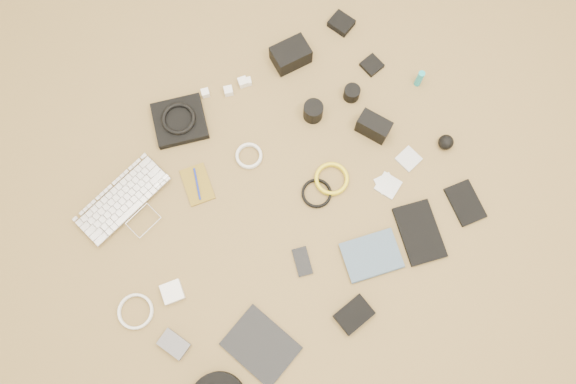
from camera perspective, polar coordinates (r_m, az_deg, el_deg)
laptop at (r=2.08m, az=-15.54°, el=-1.69°), size 0.38×0.29×0.03m
headphone_pouch at (r=2.14m, az=-10.94°, el=7.09°), size 0.24×0.24×0.03m
headphones at (r=2.12m, az=-11.06°, el=7.33°), size 0.14×0.14×0.02m
charger_a at (r=2.18m, az=-8.39°, el=9.93°), size 0.04×0.04×0.03m
charger_b at (r=2.17m, az=-6.07°, el=10.18°), size 0.04×0.04×0.03m
charger_c at (r=2.18m, az=-4.12°, el=11.12°), size 0.04×0.04×0.03m
charger_d at (r=2.18m, az=-4.61°, el=11.06°), size 0.04×0.04×0.03m
dslr_camera at (r=2.20m, az=0.28°, el=13.75°), size 0.15×0.12×0.08m
lens_pouch at (r=2.30m, az=5.43°, el=16.69°), size 0.09×0.10×0.03m
notebook_olive at (r=2.06m, az=-9.19°, el=0.76°), size 0.13×0.16×0.01m
pen_blue at (r=2.06m, az=-9.22°, el=0.82°), size 0.06×0.11×0.01m
cable_white_a at (r=2.07m, az=-3.98°, el=3.64°), size 0.11×0.11×0.01m
lens_a at (r=2.10m, az=2.57°, el=8.19°), size 0.09×0.09×0.08m
lens_b at (r=2.15m, az=6.49°, el=9.95°), size 0.07×0.07×0.06m
card_reader at (r=2.23m, az=8.51°, el=12.63°), size 0.07×0.07×0.02m
power_brick at (r=2.00m, az=-11.65°, el=-9.92°), size 0.09×0.09×0.03m
cable_white_b at (r=2.03m, az=-15.19°, el=-11.63°), size 0.14×0.14×0.01m
cable_black at (r=2.03m, az=2.91°, el=-0.17°), size 0.11×0.11×0.01m
cable_yellow at (r=2.05m, az=4.43°, el=1.28°), size 0.16×0.16×0.01m
flash at (r=2.09m, az=8.68°, el=6.58°), size 0.10×0.13×0.09m
lens_cleaner at (r=2.20m, az=13.21°, el=11.16°), size 0.03×0.03×0.09m
battery_charger at (r=1.99m, az=-11.51°, el=-14.90°), size 0.09×0.11×0.03m
tablet at (r=1.96m, az=-2.77°, el=-15.34°), size 0.22×0.26×0.01m
phone at (r=1.98m, az=1.47°, el=-7.08°), size 0.09×0.11×0.01m
filter_case_left at (r=2.07m, az=10.13°, el=0.64°), size 0.10×0.10×0.01m
filter_case_mid at (r=2.07m, az=9.85°, el=0.86°), size 0.07×0.07×0.01m
filter_case_right at (r=2.11m, az=12.15°, el=3.31°), size 0.08×0.08×0.01m
air_blower at (r=2.14m, az=15.74°, el=4.89°), size 0.06×0.06×0.06m
drive_case at (r=1.96m, az=6.72°, el=-12.26°), size 0.12×0.09×0.03m
paperback at (r=1.99m, az=9.17°, el=-8.38°), size 0.23×0.20×0.02m
notebook_black_a at (r=2.05m, az=13.22°, el=-4.02°), size 0.20×0.25×0.02m
notebook_black_b at (r=2.12m, az=17.56°, el=-1.06°), size 0.14×0.17×0.01m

